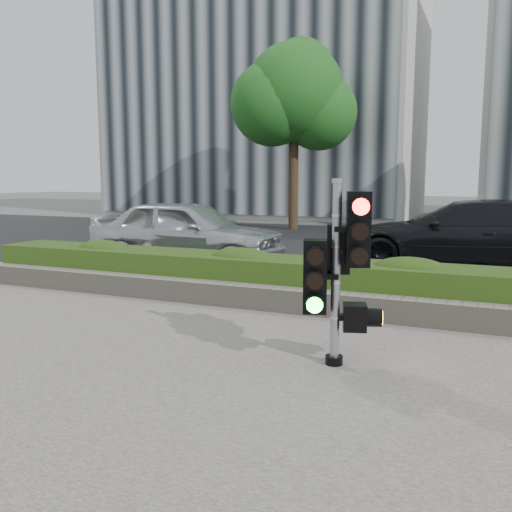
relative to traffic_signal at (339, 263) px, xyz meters
name	(u,v)px	position (x,y,z in m)	size (l,w,h in m)	color
ground	(242,352)	(-1.11, 0.04, -1.10)	(120.00, 120.00, 0.00)	#51514C
sidewalk	(97,450)	(-1.11, -2.46, -1.08)	(16.00, 11.00, 0.03)	#9E9389
road	(390,249)	(-1.11, 10.04, -1.09)	(60.00, 13.00, 0.02)	black
curb	(321,294)	(-1.11, 3.19, -1.04)	(60.00, 0.25, 0.12)	gray
stone_wall	(297,301)	(-1.11, 1.94, -0.90)	(12.00, 0.32, 0.34)	gray
hedge	(310,281)	(-1.11, 2.59, -0.73)	(12.00, 1.00, 0.68)	#497223
building_left	(268,77)	(-10.11, 23.04, 6.40)	(16.00, 9.00, 15.00)	#B7B7B2
tree_left	(294,97)	(-5.63, 14.60, 3.95)	(4.61, 4.03, 7.34)	black
traffic_signal	(339,263)	(0.00, 0.00, 0.00)	(0.70, 0.60, 1.93)	black
car_silver	(187,233)	(-4.77, 5.05, -0.33)	(1.78, 4.42, 1.50)	silver
car_dark	(465,234)	(0.94, 7.10, -0.33)	(2.11, 5.18, 1.50)	black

